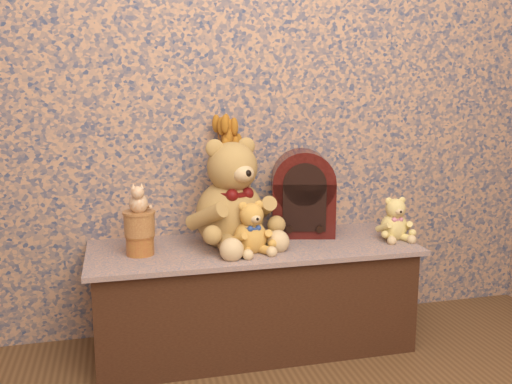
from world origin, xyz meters
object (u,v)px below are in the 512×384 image
at_px(cathedral_radio, 303,192).
at_px(biscuit_tin_lower, 140,245).
at_px(teddy_small, 394,216).
at_px(teddy_large, 230,188).
at_px(teddy_medium, 250,225).
at_px(ceramic_vase, 228,214).
at_px(cat_figurine, 138,197).

height_order(cathedral_radio, biscuit_tin_lower, cathedral_radio).
bearing_deg(teddy_small, teddy_large, 174.57).
xyz_separation_m(teddy_large, teddy_medium, (0.06, -0.14, -0.13)).
height_order(teddy_medium, ceramic_vase, teddy_medium).
xyz_separation_m(teddy_small, biscuit_tin_lower, (-1.10, 0.03, -0.06)).
relative_size(teddy_medium, ceramic_vase, 1.11).
height_order(cathedral_radio, cat_figurine, cathedral_radio).
xyz_separation_m(teddy_large, ceramic_vase, (0.01, 0.11, -0.14)).
xyz_separation_m(teddy_large, cat_figurine, (-0.38, -0.07, -0.01)).
distance_m(teddy_large, cat_figurine, 0.39).
height_order(teddy_large, biscuit_tin_lower, teddy_large).
relative_size(teddy_small, cathedral_radio, 0.53).
xyz_separation_m(cathedral_radio, biscuit_tin_lower, (-0.74, -0.15, -0.15)).
bearing_deg(biscuit_tin_lower, cathedral_radio, 11.58).
bearing_deg(biscuit_tin_lower, teddy_medium, -8.79).
distance_m(teddy_large, biscuit_tin_lower, 0.44).
distance_m(cathedral_radio, cat_figurine, 0.75).
distance_m(teddy_medium, cathedral_radio, 0.38).
distance_m(biscuit_tin_lower, cat_figurine, 0.20).
height_order(teddy_medium, cathedral_radio, cathedral_radio).
xyz_separation_m(teddy_small, ceramic_vase, (-0.71, 0.21, 0.00)).
distance_m(teddy_small, biscuit_tin_lower, 1.10).
xyz_separation_m(ceramic_vase, cat_figurine, (-0.40, -0.18, 0.13)).
height_order(teddy_small, cathedral_radio, cathedral_radio).
bearing_deg(cat_figurine, ceramic_vase, 29.47).
distance_m(teddy_medium, cat_figurine, 0.46).
bearing_deg(biscuit_tin_lower, teddy_small, -1.60).
bearing_deg(ceramic_vase, teddy_large, -97.36).
distance_m(teddy_small, cathedral_radio, 0.42).
bearing_deg(cathedral_radio, ceramic_vase, -171.43).
height_order(teddy_medium, teddy_small, teddy_medium).
distance_m(teddy_large, ceramic_vase, 0.18).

